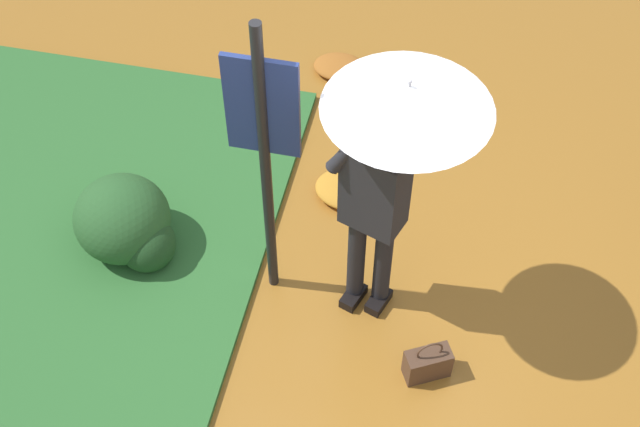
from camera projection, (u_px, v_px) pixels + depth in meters
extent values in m
plane|color=#9E6623|center=(368.00, 325.00, 5.89)|extent=(18.00, 18.00, 0.00)
cylinder|color=black|center=(356.00, 259.00, 5.72)|extent=(0.12, 0.12, 0.86)
cylinder|color=black|center=(383.00, 263.00, 5.69)|extent=(0.12, 0.12, 0.86)
cube|color=black|center=(353.00, 296.00, 5.99)|extent=(0.18, 0.24, 0.08)
cube|color=black|center=(379.00, 301.00, 5.97)|extent=(0.18, 0.24, 0.08)
cube|color=#232328|center=(375.00, 187.00, 5.13)|extent=(0.44, 0.35, 0.64)
sphere|color=tan|center=(379.00, 133.00, 4.77)|extent=(0.20, 0.20, 0.20)
ellipsoid|color=black|center=(379.00, 129.00, 4.75)|extent=(0.20, 0.20, 0.15)
cylinder|color=#232328|center=(340.00, 161.00, 4.98)|extent=(0.18, 0.13, 0.18)
cylinder|color=#232328|center=(347.00, 152.00, 4.90)|extent=(0.24, 0.11, 0.33)
cube|color=black|center=(363.00, 136.00, 4.79)|extent=(0.07, 0.04, 0.14)
cylinder|color=#232328|center=(405.00, 164.00, 4.92)|extent=(0.11, 0.10, 0.09)
cylinder|color=#232328|center=(404.00, 151.00, 4.86)|extent=(0.10, 0.09, 0.23)
cylinder|color=#A5A5AD|center=(407.00, 110.00, 4.62)|extent=(0.02, 0.02, 0.41)
cone|color=silver|center=(408.00, 97.00, 4.55)|extent=(0.96, 0.96, 0.16)
sphere|color=#A5A5AD|center=(410.00, 82.00, 4.46)|extent=(0.02, 0.02, 0.02)
cylinder|color=black|center=(266.00, 174.00, 5.23)|extent=(0.07, 0.07, 2.30)
cube|color=navy|center=(262.00, 107.00, 4.82)|extent=(0.44, 0.04, 0.70)
cube|color=silver|center=(263.00, 105.00, 4.83)|extent=(0.38, 0.01, 0.64)
cube|color=#4C3323|center=(427.00, 364.00, 5.56)|extent=(0.33, 0.27, 0.24)
torus|color=#4C3323|center=(430.00, 351.00, 5.44)|extent=(0.16, 0.10, 0.18)
ellipsoid|color=#285628|center=(122.00, 219.00, 6.09)|extent=(0.69, 0.69, 0.62)
ellipsoid|color=#1E421E|center=(147.00, 244.00, 6.08)|extent=(0.41, 0.41, 0.41)
ellipsoid|color=#A86023|center=(339.00, 67.00, 7.53)|extent=(0.46, 0.37, 0.10)
ellipsoid|color=#C68428|center=(350.00, 189.00, 6.60)|extent=(0.55, 0.44, 0.12)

